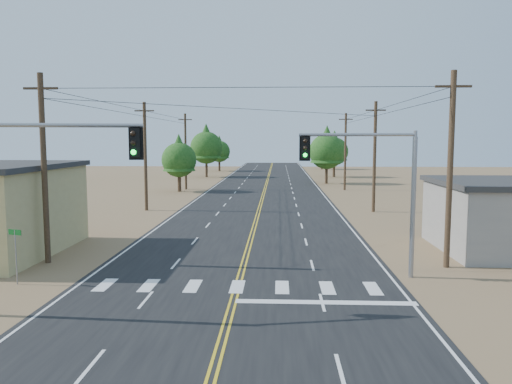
{
  "coord_description": "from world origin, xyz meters",
  "views": [
    {
      "loc": [
        1.82,
        -13.63,
        6.55
      ],
      "look_at": [
        0.5,
        15.44,
        3.5
      ],
      "focal_mm": 35.0,
      "sensor_mm": 36.0,
      "label": 1
    }
  ],
  "objects": [
    {
      "name": "utility_pole_right_mid",
      "position": [
        10.5,
        32.0,
        5.12
      ],
      "size": [
        1.8,
        0.3,
        10.0
      ],
      "color": "#4C3826",
      "rests_on": "ground"
    },
    {
      "name": "tree_right_far",
      "position": [
        11.52,
        98.76,
        4.96
      ],
      "size": [
        4.87,
        4.87,
        8.12
      ],
      "color": "#3F2D1E",
      "rests_on": "ground"
    },
    {
      "name": "ground",
      "position": [
        0.0,
        0.0,
        0.0
      ],
      "size": [
        220.0,
        220.0,
        0.0
      ],
      "primitive_type": "plane",
      "color": "#876748",
      "rests_on": "ground"
    },
    {
      "name": "tree_right_mid",
      "position": [
        11.6,
        74.99,
        5.04
      ],
      "size": [
        4.95,
        4.95,
        8.24
      ],
      "color": "#3F2D1E",
      "rests_on": "ground"
    },
    {
      "name": "tree_left_near",
      "position": [
        -10.79,
        49.03,
        4.48
      ],
      "size": [
        4.39,
        4.39,
        7.32
      ],
      "color": "#3F2D1E",
      "rests_on": "ground"
    },
    {
      "name": "street_sign",
      "position": [
        -10.06,
        8.0,
        1.69
      ],
      "size": [
        0.72,
        0.28,
        2.53
      ],
      "rotation": [
        0.0,
        0.0,
        -0.34
      ],
      "color": "gray",
      "rests_on": "ground"
    },
    {
      "name": "utility_pole_left_far",
      "position": [
        -10.5,
        52.0,
        5.12
      ],
      "size": [
        1.8,
        0.3,
        10.0
      ],
      "color": "#4C3826",
      "rests_on": "ground"
    },
    {
      "name": "tree_left_mid",
      "position": [
        -10.92,
        73.82,
        5.77
      ],
      "size": [
        5.66,
        5.66,
        9.44
      ],
      "color": "#3F2D1E",
      "rests_on": "ground"
    },
    {
      "name": "signal_mast_right",
      "position": [
        6.61,
        10.06,
        4.7
      ],
      "size": [
        5.51,
        0.47,
        6.98
      ],
      "rotation": [
        0.0,
        0.0,
        -0.04
      ],
      "color": "gray",
      "rests_on": "ground"
    },
    {
      "name": "signal_mast_left",
      "position": [
        -7.53,
        4.32,
        4.94
      ],
      "size": [
        6.12,
        1.37,
        7.28
      ],
      "rotation": [
        0.0,
        0.0,
        0.19
      ],
      "color": "gray",
      "rests_on": "ground"
    },
    {
      "name": "utility_pole_right_near",
      "position": [
        10.5,
        12.0,
        5.12
      ],
      "size": [
        1.8,
        0.3,
        10.0
      ],
      "color": "#4C3826",
      "rests_on": "ground"
    },
    {
      "name": "road",
      "position": [
        0.0,
        30.0,
        0.01
      ],
      "size": [
        15.0,
        200.0,
        0.02
      ],
      "primitive_type": "cube",
      "color": "black",
      "rests_on": "ground"
    },
    {
      "name": "tree_left_far",
      "position": [
        -10.67,
        90.96,
        4.61
      ],
      "size": [
        4.52,
        4.52,
        7.53
      ],
      "color": "#3F2D1E",
      "rests_on": "ground"
    },
    {
      "name": "utility_pole_right_far",
      "position": [
        10.5,
        52.0,
        5.12
      ],
      "size": [
        1.8,
        0.3,
        10.0
      ],
      "color": "#4C3826",
      "rests_on": "ground"
    },
    {
      "name": "tree_right_near",
      "position": [
        9.0,
        61.48,
        5.35
      ],
      "size": [
        5.25,
        5.25,
        8.75
      ],
      "color": "#3F2D1E",
      "rests_on": "ground"
    },
    {
      "name": "utility_pole_left_near",
      "position": [
        -10.5,
        12.0,
        5.12
      ],
      "size": [
        1.8,
        0.3,
        10.0
      ],
      "color": "#4C3826",
      "rests_on": "ground"
    },
    {
      "name": "utility_pole_left_mid",
      "position": [
        -10.5,
        32.0,
        5.12
      ],
      "size": [
        1.8,
        0.3,
        10.0
      ],
      "color": "#4C3826",
      "rests_on": "ground"
    }
  ]
}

